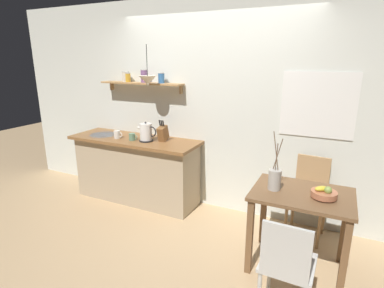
# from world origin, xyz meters

# --- Properties ---
(ground_plane) EXTENTS (14.00, 14.00, 0.00)m
(ground_plane) POSITION_xyz_m (0.00, 0.00, 0.00)
(ground_plane) COLOR tan
(back_wall) EXTENTS (6.80, 0.11, 2.70)m
(back_wall) POSITION_xyz_m (0.21, 0.65, 1.35)
(back_wall) COLOR silver
(back_wall) RESTS_ON ground_plane
(kitchen_counter) EXTENTS (1.83, 0.63, 0.91)m
(kitchen_counter) POSITION_xyz_m (-1.00, 0.32, 0.46)
(kitchen_counter) COLOR tan
(kitchen_counter) RESTS_ON ground_plane
(wall_shelf) EXTENTS (1.24, 0.20, 0.30)m
(wall_shelf) POSITION_xyz_m (-1.00, 0.49, 1.67)
(wall_shelf) COLOR tan
(dining_table) EXTENTS (0.89, 0.66, 0.78)m
(dining_table) POSITION_xyz_m (1.26, -0.24, 0.63)
(dining_table) COLOR brown
(dining_table) RESTS_ON ground_plane
(dining_chair_near) EXTENTS (0.40, 0.41, 0.88)m
(dining_chair_near) POSITION_xyz_m (1.25, -0.94, 0.50)
(dining_chair_near) COLOR silver
(dining_chair_near) RESTS_ON ground_plane
(dining_chair_far) EXTENTS (0.44, 0.43, 0.91)m
(dining_chair_far) POSITION_xyz_m (1.28, 0.42, 0.50)
(dining_chair_far) COLOR tan
(dining_chair_far) RESTS_ON ground_plane
(fruit_bowl) EXTENTS (0.22, 0.22, 0.12)m
(fruit_bowl) POSITION_xyz_m (1.44, -0.28, 0.83)
(fruit_bowl) COLOR #BC704C
(fruit_bowl) RESTS_ON dining_table
(twig_vase) EXTENTS (0.12, 0.12, 0.55)m
(twig_vase) POSITION_xyz_m (1.01, -0.28, 0.88)
(twig_vase) COLOR #B7B2A8
(twig_vase) RESTS_ON dining_table
(electric_kettle) EXTENTS (0.28, 0.18, 0.26)m
(electric_kettle) POSITION_xyz_m (-0.76, 0.25, 1.03)
(electric_kettle) COLOR black
(electric_kettle) RESTS_ON kitchen_counter
(knife_block) EXTENTS (0.09, 0.18, 0.29)m
(knife_block) POSITION_xyz_m (-0.57, 0.34, 1.02)
(knife_block) COLOR brown
(knife_block) RESTS_ON kitchen_counter
(coffee_mug_by_sink) EXTENTS (0.13, 0.09, 0.10)m
(coffee_mug_by_sink) POSITION_xyz_m (-1.20, 0.20, 0.96)
(coffee_mug_by_sink) COLOR white
(coffee_mug_by_sink) RESTS_ON kitchen_counter
(coffee_mug_spare) EXTENTS (0.12, 0.08, 0.09)m
(coffee_mug_spare) POSITION_xyz_m (-0.96, 0.20, 0.96)
(coffee_mug_spare) COLOR slate
(coffee_mug_spare) RESTS_ON kitchen_counter
(pendant_lamp) EXTENTS (0.22, 0.22, 0.49)m
(pendant_lamp) POSITION_xyz_m (-0.74, 0.29, 1.69)
(pendant_lamp) COLOR black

